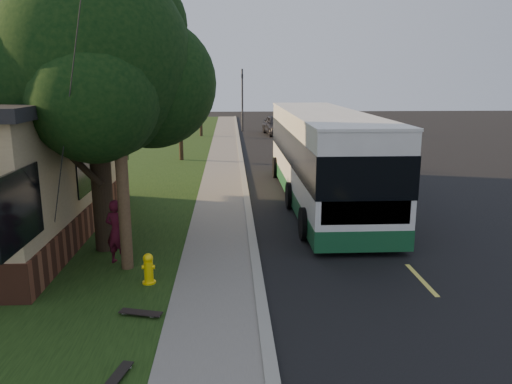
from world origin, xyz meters
TOP-DOWN VIEW (x-y plane):
  - ground at (0.00, 0.00)m, footprint 120.00×120.00m
  - road at (4.00, 10.00)m, footprint 8.00×80.00m
  - curb at (0.00, 10.00)m, footprint 0.25×80.00m
  - sidewalk at (-1.00, 10.00)m, footprint 2.00×80.00m
  - grass_verge at (-4.50, 10.00)m, footprint 5.00×80.00m
  - fire_hydrant at (-2.60, 0.00)m, footprint 0.32×0.32m
  - utility_pole at (-3.31, 0.99)m, footprint 2.86×3.21m
  - leafy_tree at (-4.17, 2.65)m, footprint 6.30×6.00m
  - bare_tree_near at (-3.50, 18.00)m, footprint 1.38×1.21m
  - bare_tree_far at (-3.00, 30.00)m, footprint 1.38×1.21m
  - traffic_signal at (0.50, 34.00)m, footprint 0.18×0.22m
  - transit_bus at (2.97, 8.00)m, footprint 3.03×13.12m
  - skateboarder at (-3.61, 1.37)m, footprint 0.72×0.59m
  - skateboard_main at (-2.50, -3.85)m, footprint 0.38×0.81m
  - skateboard_spare at (-2.51, -1.67)m, footprint 0.92×0.46m
  - dumpster at (-7.10, 4.42)m, footprint 1.44×1.16m
  - distant_car at (3.36, 31.16)m, footprint 2.46×5.06m

SIDE VIEW (x-z plane):
  - ground at x=0.00m, z-range 0.00..0.00m
  - road at x=4.00m, z-range 0.00..0.01m
  - grass_verge at x=-4.50m, z-range 0.00..0.07m
  - sidewalk at x=-1.00m, z-range 0.00..0.08m
  - curb at x=0.00m, z-range 0.00..0.12m
  - skateboard_main at x=-2.50m, z-range 0.09..0.16m
  - skateboard_spare at x=-2.51m, z-range 0.09..0.17m
  - fire_hydrant at x=-2.60m, z-range 0.06..0.80m
  - dumpster at x=-7.10m, z-range 0.04..1.29m
  - distant_car at x=3.36m, z-range 0.00..1.66m
  - skateboarder at x=-3.61m, z-range 0.07..1.79m
  - transit_bus at x=2.97m, z-range 0.12..3.66m
  - bare_tree_far at x=-3.00m, z-range -0.01..4.02m
  - bare_tree_near at x=-3.50m, z-range 0.00..4.30m
  - traffic_signal at x=0.50m, z-range 0.41..5.91m
  - utility_pole at x=-3.31m, z-range 0.10..9.17m
  - leafy_tree at x=-4.17m, z-range 1.27..9.07m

